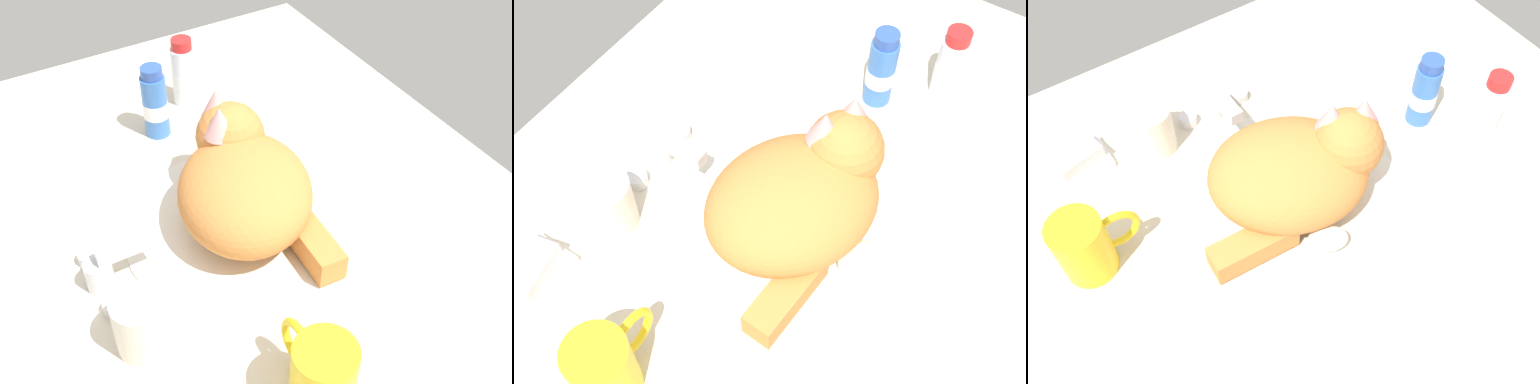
% 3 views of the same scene
% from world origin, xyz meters
% --- Properties ---
extents(ground_plane, '(1.10, 0.83, 0.03)m').
position_xyz_m(ground_plane, '(0.00, 0.00, -0.01)').
color(ground_plane, beige).
extents(sink_basin, '(0.34, 0.34, 0.01)m').
position_xyz_m(sink_basin, '(0.00, 0.00, 0.00)').
color(sink_basin, silver).
rests_on(sink_basin, ground_plane).
extents(faucet, '(0.12, 0.10, 0.06)m').
position_xyz_m(faucet, '(0.00, 0.20, 0.03)').
color(faucet, silver).
rests_on(faucet, ground_plane).
extents(cat, '(0.30, 0.26, 0.15)m').
position_xyz_m(cat, '(0.01, -0.01, 0.07)').
color(cat, '#D17F3D').
rests_on(cat, sink_basin).
extents(coffee_mug, '(0.12, 0.07, 0.10)m').
position_xyz_m(coffee_mug, '(-0.27, 0.06, 0.05)').
color(coffee_mug, yellow).
rests_on(coffee_mug, ground_plane).
extents(rinse_cup, '(0.06, 0.06, 0.08)m').
position_xyz_m(rinse_cup, '(-0.11, 0.20, 0.04)').
color(rinse_cup, silver).
rests_on(rinse_cup, ground_plane).
extents(soap_dish, '(0.09, 0.06, 0.01)m').
position_xyz_m(soap_dish, '(-0.22, 0.23, 0.01)').
color(soap_dish, white).
rests_on(soap_dish, ground_plane).
extents(soap_bar, '(0.08, 0.06, 0.02)m').
position_xyz_m(soap_bar, '(-0.22, 0.23, 0.02)').
color(soap_bar, silver).
rests_on(soap_bar, soap_dish).
extents(toothpaste_bottle, '(0.04, 0.04, 0.13)m').
position_xyz_m(toothpaste_bottle, '(0.26, 0.02, 0.06)').
color(toothpaste_bottle, '#3870C6').
rests_on(toothpaste_bottle, ground_plane).
extents(mouthwash_bottle, '(0.04, 0.04, 0.12)m').
position_xyz_m(mouthwash_bottle, '(0.32, -0.06, 0.06)').
color(mouthwash_bottle, white).
rests_on(mouthwash_bottle, ground_plane).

